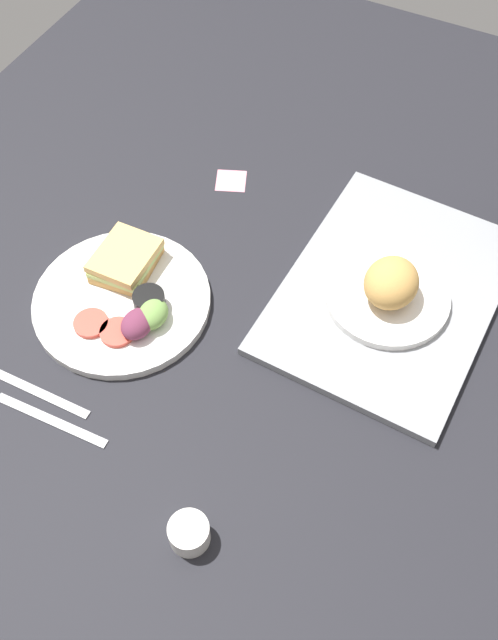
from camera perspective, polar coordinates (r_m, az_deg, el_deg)
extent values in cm
cube|color=black|center=(117.82, -0.87, -0.25)|extent=(190.00, 150.00, 3.00)
cube|color=gray|center=(120.96, 11.25, 2.20)|extent=(46.44, 34.99, 1.60)
cylinder|color=white|center=(118.51, 11.03, 1.91)|extent=(20.45, 20.45, 1.40)
ellipsoid|color=tan|center=(115.04, 11.35, 2.95)|extent=(9.95, 8.60, 6.79)
cylinder|color=white|center=(119.42, -10.15, 1.50)|extent=(29.35, 29.35, 1.60)
cube|color=tan|center=(122.04, -9.83, 4.37)|extent=(11.91, 10.13, 1.40)
cube|color=#B2C66B|center=(121.12, -9.91, 4.72)|extent=(11.66, 9.82, 1.00)
cube|color=#DBB266|center=(120.21, -9.99, 5.08)|extent=(11.19, 9.24, 1.40)
cylinder|color=#D14738|center=(116.35, -12.56, -0.26)|extent=(5.60, 5.60, 0.80)
cylinder|color=#D14738|center=(114.54, -10.52, -0.97)|extent=(5.60, 5.60, 0.80)
cylinder|color=black|center=(115.86, -8.00, 1.52)|extent=(5.20, 5.20, 3.00)
cylinder|color=#EFEACC|center=(114.98, -8.07, 1.84)|extent=(4.26, 4.26, 0.60)
ellipsoid|color=#729E4C|center=(113.90, -7.77, 0.46)|extent=(6.00, 4.80, 3.60)
ellipsoid|color=#6B2D47|center=(113.20, -8.96, -0.31)|extent=(6.00, 4.80, 3.60)
cylinder|color=silver|center=(99.03, -4.83, -16.68)|extent=(5.60, 5.60, 4.00)
cube|color=#B7B7BC|center=(113.51, -16.34, -5.67)|extent=(1.61, 17.02, 0.50)
cube|color=#B7B7BC|center=(110.92, -15.60, -7.72)|extent=(2.06, 19.04, 0.50)
cube|color=pink|center=(136.89, -1.45, 11.11)|extent=(7.31, 7.31, 0.12)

